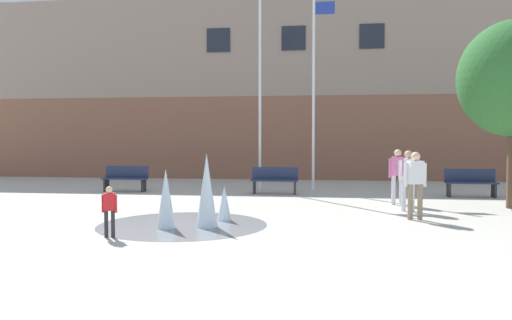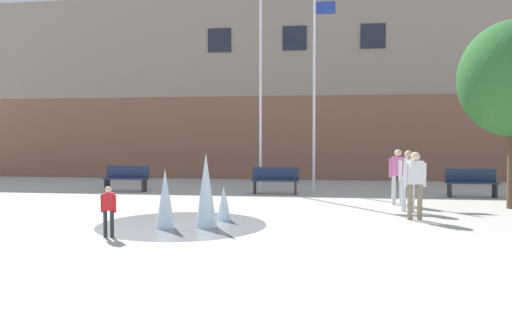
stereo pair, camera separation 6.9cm
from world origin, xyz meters
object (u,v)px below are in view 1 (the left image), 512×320
at_px(adult_near_bench, 408,176).
at_px(flagpole_right, 314,85).
at_px(park_bench_left_of_flagpoles, 126,178).
at_px(flagpole_left, 261,77).
at_px(park_bench_under_left_flagpole, 275,180).
at_px(adult_watching, 398,172).
at_px(child_running, 109,208).
at_px(park_bench_near_trashcan, 471,182).
at_px(teen_by_trashcan, 415,180).

xyz_separation_m(adult_near_bench, flagpole_right, (-2.53, 5.05, 2.94)).
relative_size(park_bench_left_of_flagpoles, flagpole_left, 0.20).
height_order(park_bench_under_left_flagpole, adult_near_bench, adult_near_bench).
xyz_separation_m(adult_watching, flagpole_right, (-2.44, 3.77, 2.94)).
bearing_deg(park_bench_left_of_flagpoles, flagpole_right, 11.21).
xyz_separation_m(park_bench_left_of_flagpoles, park_bench_under_left_flagpole, (5.40, -0.07, 0.00)).
xyz_separation_m(child_running, flagpole_left, (1.76, 9.40, 3.61)).
bearing_deg(child_running, flagpole_left, 49.07).
distance_m(park_bench_under_left_flagpole, flagpole_right, 3.90).
relative_size(park_bench_near_trashcan, flagpole_left, 0.20).
distance_m(teen_by_trashcan, flagpole_right, 7.51).
xyz_separation_m(park_bench_left_of_flagpoles, teen_by_trashcan, (9.18, -5.13, 0.45)).
relative_size(park_bench_near_trashcan, teen_by_trashcan, 1.01).
xyz_separation_m(teen_by_trashcan, adult_watching, (-0.01, 2.69, 0.00)).
bearing_deg(park_bench_under_left_flagpole, teen_by_trashcan, -53.26).
bearing_deg(teen_by_trashcan, park_bench_near_trashcan, 43.14).
bearing_deg(teen_by_trashcan, child_running, -173.50).
bearing_deg(child_running, adult_near_bench, 4.47).
bearing_deg(park_bench_under_left_flagpole, adult_near_bench, -43.47).
bearing_deg(park_bench_left_of_flagpoles, park_bench_under_left_flagpole, -0.72).
bearing_deg(park_bench_left_of_flagpoles, flagpole_left, 15.70).
bearing_deg(adult_watching, teen_by_trashcan, 105.12).
xyz_separation_m(adult_watching, flagpole_left, (-4.43, 3.77, 3.25)).
bearing_deg(adult_watching, flagpole_left, -25.50).
relative_size(teen_by_trashcan, flagpole_right, 0.22).
bearing_deg(flagpole_right, child_running, -111.70).
distance_m(park_bench_under_left_flagpole, adult_near_bench, 5.32).
distance_m(park_bench_left_of_flagpoles, flagpole_right, 7.65).
distance_m(park_bench_near_trashcan, child_running, 11.87).
distance_m(child_running, flagpole_left, 10.22).
distance_m(flagpole_left, flagpole_right, 2.01).
bearing_deg(flagpole_right, adult_near_bench, -63.42).
bearing_deg(teen_by_trashcan, flagpole_right, 91.92).
xyz_separation_m(adult_watching, child_running, (-6.19, -5.64, -0.35)).
bearing_deg(child_running, park_bench_under_left_flagpole, 42.86).
bearing_deg(adult_near_bench, park_bench_under_left_flagpole, -118.33).
height_order(park_bench_left_of_flagpoles, adult_watching, adult_watching).
height_order(park_bench_under_left_flagpole, teen_by_trashcan, teen_by_trashcan).
relative_size(park_bench_left_of_flagpoles, adult_near_bench, 1.01).
height_order(child_running, flagpole_right, flagpole_right).
bearing_deg(adult_near_bench, teen_by_trashcan, 12.27).
bearing_deg(park_bench_under_left_flagpole, flagpole_right, 46.65).
bearing_deg(adult_near_bench, park_bench_left_of_flagpoles, -96.76).
bearing_deg(park_bench_left_of_flagpoles, adult_near_bench, -21.89).
xyz_separation_m(park_bench_left_of_flagpoles, flagpole_right, (6.72, 1.33, 3.39)).
bearing_deg(adult_watching, flagpole_right, -42.11).
bearing_deg(flagpole_left, adult_watching, -40.40).
relative_size(child_running, flagpole_left, 0.13).
height_order(adult_watching, flagpole_left, flagpole_left).
height_order(park_bench_near_trashcan, adult_watching, adult_watching).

